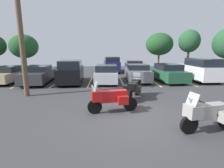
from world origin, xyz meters
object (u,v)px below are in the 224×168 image
object	(u,v)px
car_white	(199,70)
car_far_maroon	(133,66)
motorcycle_touring	(111,98)
car_grey	(137,73)
motorcycle_third	(207,113)
car_charcoal	(39,74)
car_green	(167,73)
car_black	(71,72)
car_silver	(107,74)
motorcycle_second	(134,87)
car_tan	(11,74)
utility_pole	(20,29)
car_far_navy	(111,64)

from	to	relation	value
car_white	car_far_maroon	bearing A→B (deg)	127.67
motorcycle_touring	car_far_maroon	bearing A→B (deg)	76.54
car_far_maroon	car_grey	bearing A→B (deg)	-96.47
motorcycle_third	car_charcoal	bearing A→B (deg)	134.98
car_charcoal	car_green	distance (m)	11.04
car_black	car_far_maroon	size ratio (longest dim) A/B	0.89
car_silver	car_white	size ratio (longest dim) A/B	0.97
motorcycle_touring	motorcycle_third	distance (m)	3.66
motorcycle_second	car_white	distance (m)	8.54
motorcycle_touring	car_silver	size ratio (longest dim) A/B	0.51
car_tan	car_green	world-z (taller)	car_green
utility_pole	car_far_maroon	bearing A→B (deg)	52.67
car_white	car_far_navy	distance (m)	9.89
car_far_navy	car_black	bearing A→B (deg)	-117.76
car_charcoal	car_grey	world-z (taller)	car_grey
car_black	car_white	distance (m)	11.21
motorcycle_second	car_far_navy	world-z (taller)	car_far_navy
motorcycle_third	car_black	distance (m)	10.78
car_far_navy	utility_pole	size ratio (longest dim) A/B	0.59
car_tan	car_far_maroon	bearing A→B (deg)	28.32
motorcycle_touring	car_tan	distance (m)	11.15
car_far_navy	car_white	bearing A→B (deg)	-39.94
motorcycle_third	car_green	size ratio (longest dim) A/B	0.45
motorcycle_third	car_silver	xyz separation A→B (m)	(-3.27, 8.87, 0.10)
motorcycle_touring	utility_pole	distance (m)	6.57
motorcycle_second	car_black	distance (m)	6.52
car_black	car_far_maroon	xyz separation A→B (m)	(6.37, 6.77, -0.19)
car_tan	car_far_navy	size ratio (longest dim) A/B	1.04
car_far_navy	car_silver	bearing A→B (deg)	-95.52
motorcycle_second	utility_pole	world-z (taller)	utility_pole
motorcycle_touring	car_far_navy	size ratio (longest dim) A/B	0.50
car_charcoal	car_grey	size ratio (longest dim) A/B	1.16
car_tan	car_charcoal	size ratio (longest dim) A/B	0.92
motorcycle_third	car_white	size ratio (longest dim) A/B	0.48
car_silver	car_white	world-z (taller)	car_white
motorcycle_touring	utility_pole	world-z (taller)	utility_pole
car_grey	car_far_navy	xyz separation A→B (m)	(-2.05, 6.29, 0.25)
motorcycle_touring	car_far_navy	xyz separation A→B (m)	(0.52, 13.77, 0.32)
car_charcoal	car_black	xyz separation A→B (m)	(2.70, -0.14, 0.20)
motorcycle_third	car_far_maroon	xyz separation A→B (m)	(0.14, 15.57, 0.09)
car_silver	motorcycle_touring	bearing A→B (deg)	-88.88
motorcycle_touring	motorcycle_second	world-z (taller)	motorcycle_touring
car_grey	car_charcoal	bearing A→B (deg)	-177.00
motorcycle_touring	car_far_navy	world-z (taller)	car_far_navy
car_grey	car_green	distance (m)	2.67
car_white	utility_pole	bearing A→B (deg)	-160.87
car_grey	car_white	xyz separation A→B (m)	(5.53, -0.06, 0.28)
car_charcoal	car_white	world-z (taller)	car_white
car_charcoal	car_far_maroon	distance (m)	11.23
car_green	utility_pole	size ratio (longest dim) A/B	0.63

